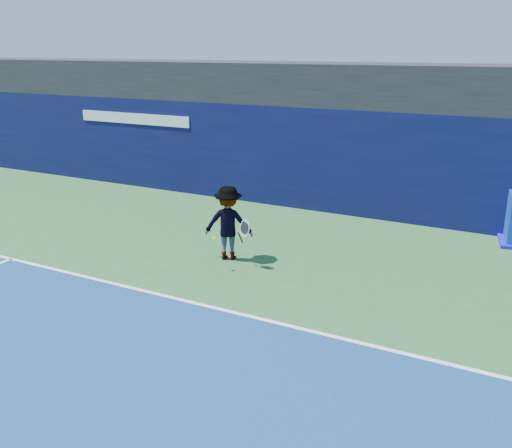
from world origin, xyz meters
name	(u,v)px	position (x,y,z in m)	size (l,w,h in m)	color
ground	(78,381)	(0.00, 0.00, 0.00)	(80.00, 80.00, 0.00)	#2A5D2D
baseline	(193,303)	(0.00, 3.00, 0.01)	(24.00, 0.10, 0.01)	white
stadium_band	(349,84)	(0.00, 11.50, 3.60)	(36.00, 3.00, 1.20)	black
back_wall_assembly	(334,159)	(0.00, 10.50, 1.50)	(36.00, 1.03, 3.00)	#0A0D37
tennis_player	(228,223)	(-0.61, 5.39, 0.85)	(1.37, 0.96, 1.71)	white
tennis_ball	(214,238)	(-0.51, 4.62, 0.73)	(0.07, 0.07, 0.07)	#DCFA1B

